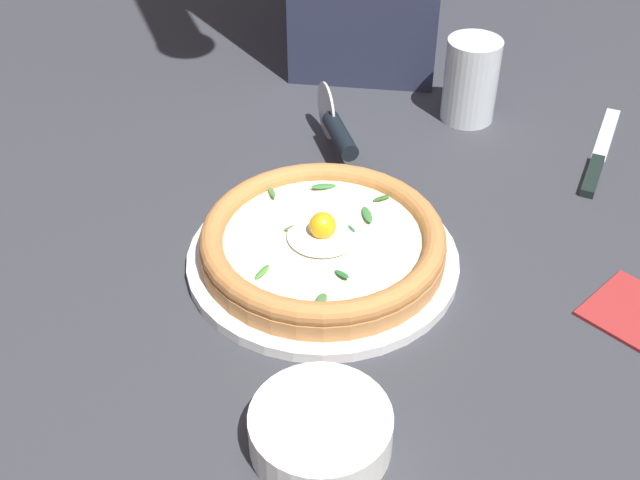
{
  "coord_description": "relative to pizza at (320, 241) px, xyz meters",
  "views": [
    {
      "loc": [
        -0.04,
        -0.67,
        0.56
      ],
      "look_at": [
        -0.03,
        -0.02,
        0.03
      ],
      "focal_mm": 45.6,
      "sensor_mm": 36.0,
      "label": 1
    }
  ],
  "objects": [
    {
      "name": "ground_plane",
      "position": [
        0.03,
        0.01,
        -0.05
      ],
      "size": [
        2.4,
        2.4,
        0.03
      ],
      "primitive_type": "cube",
      "color": "#35373E",
      "rests_on": "ground"
    },
    {
      "name": "pizza_plate",
      "position": [
        0.0,
        -0.0,
        -0.02
      ],
      "size": [
        0.29,
        0.29,
        0.01
      ],
      "primitive_type": "cylinder",
      "color": "white",
      "rests_on": "ground"
    },
    {
      "name": "pizza",
      "position": [
        0.0,
        0.0,
        0.0
      ],
      "size": [
        0.26,
        0.26,
        0.05
      ],
      "color": "#C7864B",
      "rests_on": "pizza_plate"
    },
    {
      "name": "side_bowl",
      "position": [
        -0.0,
        -0.23,
        -0.01
      ],
      "size": [
        0.12,
        0.12,
        0.04
      ],
      "primitive_type": "cylinder",
      "color": "white",
      "rests_on": "ground"
    },
    {
      "name": "pizza_cutter",
      "position": [
        0.02,
        0.21,
        0.01
      ],
      "size": [
        0.05,
        0.14,
        0.07
      ],
      "color": "silver",
      "rests_on": "ground"
    },
    {
      "name": "table_knife",
      "position": [
        0.34,
        0.19,
        -0.03
      ],
      "size": [
        0.11,
        0.21,
        0.01
      ],
      "color": "silver",
      "rests_on": "ground"
    },
    {
      "name": "drinking_glass",
      "position": [
        0.19,
        0.3,
        0.02
      ],
      "size": [
        0.07,
        0.07,
        0.11
      ],
      "color": "silver",
      "rests_on": "ground"
    }
  ]
}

